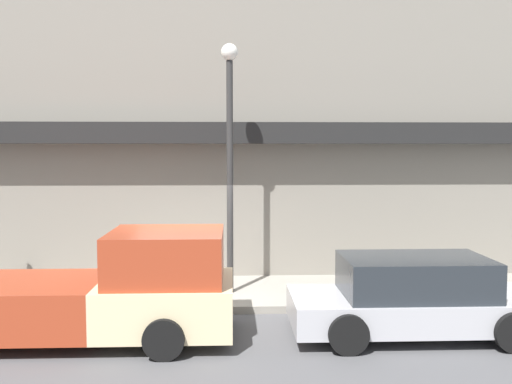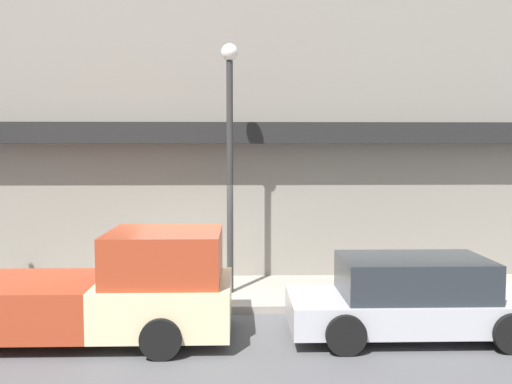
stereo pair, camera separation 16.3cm
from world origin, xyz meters
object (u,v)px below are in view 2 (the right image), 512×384
object	(u,v)px
parked_car	(413,298)
street_lamp	(230,138)
pickup_truck	(90,293)
fire_hydrant	(178,283)

from	to	relation	value
parked_car	street_lamp	xyz separation A→B (m)	(-3.24, 2.55, 2.83)
pickup_truck	fire_hydrant	size ratio (longest dim) A/B	7.70
pickup_truck	fire_hydrant	bearing A→B (deg)	54.29
fire_hydrant	street_lamp	size ratio (longest dim) A/B	0.14
pickup_truck	parked_car	bearing A→B (deg)	-1.25
fire_hydrant	street_lamp	xyz separation A→B (m)	(1.06, 0.65, 3.00)
parked_car	street_lamp	distance (m)	5.00
parked_car	fire_hydrant	bearing A→B (deg)	157.03
pickup_truck	fire_hydrant	distance (m)	2.33
pickup_truck	fire_hydrant	xyz separation A→B (m)	(1.31, 1.91, -0.29)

